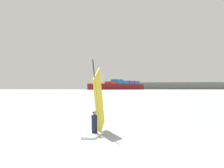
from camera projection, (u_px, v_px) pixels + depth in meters
ground_plane at (168, 147)px, 14.96m from camera, size 4000.00×4000.00×0.00m
windsurfer at (96, 115)px, 19.21m from camera, size 0.75×4.35×4.41m
cargo_ship at (118, 85)px, 779.28m from camera, size 111.03×157.10×39.15m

